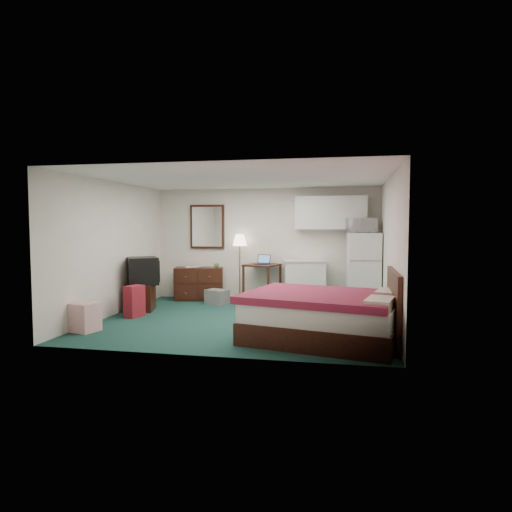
% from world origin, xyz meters
% --- Properties ---
extents(floor, '(5.00, 4.50, 0.01)m').
position_xyz_m(floor, '(0.00, 0.00, 0.00)').
color(floor, black).
rests_on(floor, ground).
extents(ceiling, '(5.00, 4.50, 0.01)m').
position_xyz_m(ceiling, '(0.00, 0.00, 2.50)').
color(ceiling, beige).
rests_on(ceiling, walls).
extents(walls, '(5.01, 4.51, 2.50)m').
position_xyz_m(walls, '(0.00, 0.00, 1.25)').
color(walls, beige).
rests_on(walls, floor).
extents(mirror, '(0.80, 0.06, 1.00)m').
position_xyz_m(mirror, '(-1.35, 2.22, 1.65)').
color(mirror, white).
rests_on(mirror, walls).
extents(upper_cabinets, '(1.50, 0.35, 0.70)m').
position_xyz_m(upper_cabinets, '(1.45, 2.08, 1.95)').
color(upper_cabinets, silver).
rests_on(upper_cabinets, walls).
extents(headboard, '(0.06, 1.56, 1.00)m').
position_xyz_m(headboard, '(2.46, -1.12, 0.55)').
color(headboard, black).
rests_on(headboard, walls).
extents(dresser, '(1.16, 0.71, 0.73)m').
position_xyz_m(dresser, '(-1.48, 1.98, 0.37)').
color(dresser, black).
rests_on(dresser, floor).
extents(floor_lamp, '(0.37, 0.37, 1.48)m').
position_xyz_m(floor_lamp, '(-0.54, 2.04, 0.74)').
color(floor_lamp, '#BB913A').
rests_on(floor_lamp, floor).
extents(desk, '(0.82, 0.82, 0.84)m').
position_xyz_m(desk, '(-0.02, 1.93, 0.42)').
color(desk, black).
rests_on(desk, floor).
extents(exercise_ball, '(0.59, 0.59, 0.52)m').
position_xyz_m(exercise_ball, '(0.66, 1.96, 0.26)').
color(exercise_ball, navy).
rests_on(exercise_ball, floor).
extents(kitchen_counter, '(0.95, 0.79, 0.92)m').
position_xyz_m(kitchen_counter, '(0.91, 1.91, 0.46)').
color(kitchen_counter, silver).
rests_on(kitchen_counter, floor).
extents(fridge, '(0.69, 0.69, 1.53)m').
position_xyz_m(fridge, '(2.13, 1.68, 0.77)').
color(fridge, white).
rests_on(fridge, floor).
extents(bed, '(2.47, 2.11, 0.69)m').
position_xyz_m(bed, '(1.48, -1.12, 0.34)').
color(bed, maroon).
rests_on(bed, floor).
extents(tv_stand, '(0.64, 0.67, 0.52)m').
position_xyz_m(tv_stand, '(-2.21, 0.50, 0.26)').
color(tv_stand, black).
rests_on(tv_stand, floor).
extents(suitcase, '(0.31, 0.40, 0.58)m').
position_xyz_m(suitcase, '(-2.03, -0.09, 0.29)').
color(suitcase, '#5E050E').
rests_on(suitcase, floor).
extents(retail_box, '(0.45, 0.45, 0.46)m').
position_xyz_m(retail_box, '(-2.28, -1.32, 0.23)').
color(retail_box, white).
rests_on(retail_box, floor).
extents(file_bin, '(0.53, 0.47, 0.31)m').
position_xyz_m(file_bin, '(-0.92, 1.50, 0.16)').
color(file_bin, slate).
rests_on(file_bin, floor).
extents(cardboard_box_a, '(0.26, 0.23, 0.20)m').
position_xyz_m(cardboard_box_a, '(0.25, 1.12, 0.10)').
color(cardboard_box_a, olive).
rests_on(cardboard_box_a, floor).
extents(cardboard_box_b, '(0.22, 0.25, 0.24)m').
position_xyz_m(cardboard_box_b, '(0.76, 1.38, 0.12)').
color(cardboard_box_b, olive).
rests_on(cardboard_box_b, floor).
extents(laptop, '(0.34, 0.30, 0.20)m').
position_xyz_m(laptop, '(-0.01, 1.89, 0.94)').
color(laptop, black).
rests_on(laptop, desk).
extents(crt_tv, '(0.82, 0.83, 0.53)m').
position_xyz_m(crt_tv, '(-2.16, 0.54, 0.79)').
color(crt_tv, black).
rests_on(crt_tv, tv_stand).
extents(microwave, '(0.62, 0.49, 0.37)m').
position_xyz_m(microwave, '(2.08, 1.67, 1.72)').
color(microwave, white).
rests_on(microwave, fridge).
extents(book_a, '(0.18, 0.06, 0.25)m').
position_xyz_m(book_a, '(-1.76, 1.90, 0.86)').
color(book_a, olive).
rests_on(book_a, dresser).
extents(book_b, '(0.16, 0.07, 0.22)m').
position_xyz_m(book_b, '(-1.60, 2.02, 0.84)').
color(book_b, olive).
rests_on(book_b, dresser).
extents(mug, '(0.14, 0.12, 0.12)m').
position_xyz_m(mug, '(-1.05, 1.96, 0.79)').
color(mug, '#46833C').
rests_on(mug, dresser).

